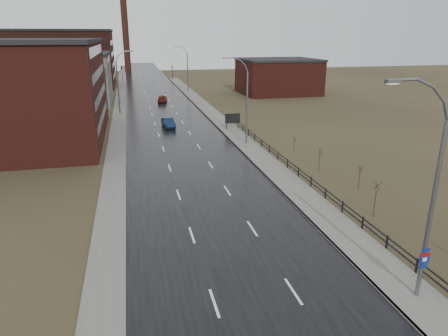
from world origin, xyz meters
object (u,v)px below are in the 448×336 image
streetlight_main (428,198)px  car_near (168,123)px  billboard (233,119)px  car_far (162,99)px

streetlight_main → car_near: (-8.88, 46.46, -5.31)m
billboard → car_near: size_ratio=0.57×
car_near → streetlight_main: bearing=-84.0°
billboard → car_far: 30.66m
car_near → car_far: size_ratio=0.96×
billboard → car_far: size_ratio=0.54×
billboard → car_far: bearing=105.7°
billboard → car_far: billboard is taller
car_near → car_far: bearing=82.4°
streetlight_main → billboard: streetlight_main is taller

